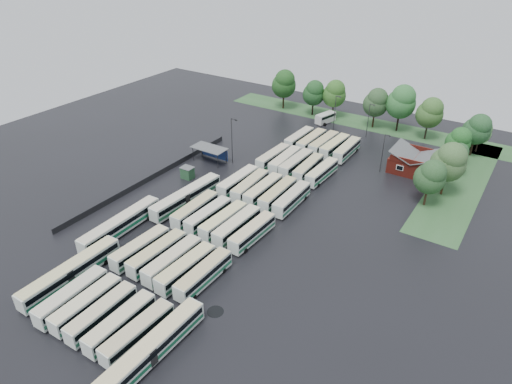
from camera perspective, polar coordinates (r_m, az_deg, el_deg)
The scene contains 63 objects.
ground at distance 83.39m, azimuth -5.70°, elevation -4.56°, with size 160.00×160.00×0.00m, color black.
brick_building at distance 107.52m, azimuth 19.18°, elevation 3.35°, with size 10.07×8.60×5.39m.
wash_shed at distance 106.33m, azimuth -5.73°, elevation 5.33°, with size 8.20×4.20×3.58m.
utility_hut at distance 100.08m, azimuth -8.57°, elevation 2.41°, with size 2.70×2.20×2.62m.
grass_strip_north at distance 133.42m, azimuth 12.67°, elevation 8.58°, with size 80.00×10.00×0.01m, color #2C572B.
grass_strip_east at distance 106.92m, azimuth 24.10°, elevation 1.04°, with size 10.00×50.00×0.01m, color #2C572B.
west_fence at distance 101.32m, azimuth -12.80°, elevation 1.87°, with size 0.10×50.00×1.20m, color #2D2D30.
bus_r0c0 at distance 71.53m, azimuth -22.03°, elevation -12.03°, with size 2.92×11.60×3.20m.
bus_r0c1 at distance 69.67m, azimuth -20.39°, elevation -13.00°, with size 2.61×11.19×3.10m.
bus_r0c2 at distance 67.65m, azimuth -18.70°, elevation -14.17°, with size 2.63×11.12×3.08m.
bus_r0c3 at distance 65.57m, azimuth -16.58°, elevation -15.43°, with size 2.50×11.12×3.09m.
bus_r0c4 at distance 63.77m, azimuth -14.56°, elevation -16.66°, with size 2.71×11.17×3.09m.
bus_r1c0 at distance 77.73m, azimuth -14.25°, elevation -6.81°, with size 2.74×11.29×3.12m.
bus_r1c1 at distance 75.87m, azimuth -12.23°, elevation -7.52°, with size 2.70×11.48×3.18m.
bus_r1c2 at distance 73.90m, azimuth -10.37°, elevation -8.42°, with size 2.60×11.62×3.23m.
bus_r1c3 at distance 72.09m, azimuth -8.74°, elevation -9.40°, with size 2.83×11.55×3.19m.
bus_r1c4 at distance 70.65m, azimuth -6.57°, elevation -10.20°, with size 2.46×11.29×3.14m.
bus_r2c0 at distance 85.80m, azimuth -7.62°, elevation -2.21°, with size 2.62×11.46×3.18m.
bus_r2c1 at distance 83.98m, azimuth -5.97°, elevation -2.92°, with size 2.62×11.11×3.08m.
bus_r2c2 at distance 82.16m, azimuth -4.06°, elevation -3.61°, with size 2.81×11.37×3.14m.
bus_r2c3 at distance 80.64m, azimuth -2.39°, elevation -4.25°, with size 2.66×11.51×3.19m.
bus_r2c4 at distance 79.06m, azimuth -0.48°, elevation -5.06°, with size 2.72×11.13×3.08m.
bus_r3c0 at distance 94.58m, azimuth -2.25°, elevation 1.34°, with size 2.65×11.64×3.23m.
bus_r3c1 at distance 92.85m, azimuth -0.73°, elevation 0.76°, with size 2.97×11.53×3.18m.
bus_r3c2 at distance 91.45m, azimuth 0.92°, elevation 0.25°, with size 2.43×11.38×3.17m.
bus_r3c3 at distance 90.09m, azimuth 2.76°, elevation -0.26°, with size 2.65×11.55×3.20m.
bus_r3c4 at distance 88.70m, azimuth 4.49°, elevation -0.86°, with size 2.57×11.40×3.16m.
bus_r4c0 at distance 105.07m, azimuth 2.16°, elevation 4.38°, with size 2.66×11.29×3.13m.
bus_r4c1 at distance 103.50m, azimuth 3.65°, elevation 3.95°, with size 2.78×11.60×3.21m.
bus_r4c2 at distance 102.35m, azimuth 5.04°, elevation 3.59°, with size 2.58×11.66×3.24m.
bus_r4c3 at distance 100.79m, azimuth 6.56°, elevation 3.01°, with size 2.74×11.19×3.09m.
bus_r4c4 at distance 99.34m, azimuth 8.23°, elevation 2.46°, with size 2.68×11.13×3.08m.
bus_r5c0 at distance 115.49m, azimuth 5.42°, elevation 6.70°, with size 2.53×11.11×3.08m.
bus_r5c1 at distance 114.08m, azimuth 6.94°, elevation 6.35°, with size 2.56×11.53×3.20m.
bus_r5c2 at distance 113.10m, azimuth 8.46°, elevation 6.03°, with size 2.82×11.64×3.22m.
bus_r5c3 at distance 112.05m, azimuth 9.81°, elevation 5.66°, with size 2.96×11.54×3.18m.
bus_r5c4 at distance 110.78m, azimuth 11.30°, elevation 5.21°, with size 2.52×11.32×3.15m.
artic_bus_west_a at distance 75.97m, azimuth -22.14°, elevation -9.27°, with size 2.56×17.27×3.20m.
artic_bus_west_b at distance 90.10m, azimuth -8.70°, elevation -0.57°, with size 3.35×17.57×3.24m.
artic_bus_west_c at distance 84.40m, azimuth -16.57°, elevation -3.89°, with size 2.86×17.41×3.22m.
artic_bus_east at distance 61.39m, azimuth -12.90°, elevation -18.59°, with size 2.57×17.38×3.22m.
minibus at distance 130.37m, azimuth 8.68°, elevation 9.18°, with size 3.81×6.69×2.76m.
tree_north_0 at distance 138.40m, azimuth 3.54°, elevation 13.38°, with size 7.20×7.20×11.92m.
tree_north_1 at distance 134.06m, azimuth 7.26°, elevation 12.21°, with size 6.29×6.29×10.41m.
tree_north_2 at distance 133.04m, azimuth 9.80°, elevation 12.06°, with size 6.65×6.65×11.02m.
tree_north_3 at distance 127.89m, azimuth 14.80°, elevation 10.80°, with size 6.70×6.70×11.09m.
tree_north_4 at distance 126.81m, azimuth 17.74°, elevation 10.73°, with size 7.73×7.73×12.80m.
tree_north_5 at distance 124.19m, azimuth 20.96°, elevation 9.27°, with size 6.77×6.77×11.21m.
tree_north_6 at distance 121.92m, azimuth 26.35°, elevation 6.79°, with size 5.03×5.03×8.33m.
tree_east_0 at distance 92.70m, azimuth 21.01°, elevation 1.81°, with size 6.01×6.01×9.95m.
tree_east_1 at distance 97.53m, azimuth 23.01°, elevation 3.51°, with size 7.02×7.02×11.63m.
tree_east_2 at distance 107.75m, azimuth 23.89°, elevation 4.30°, with size 4.69×4.69×7.76m.
tree_east_3 at distance 112.48m, azimuth 24.03°, elevation 5.87°, with size 5.60×5.60×9.28m.
tree_east_4 at distance 118.89m, azimuth 25.94°, elevation 7.10°, with size 6.38×6.38×10.57m.
lamp_post_ne at distance 103.70m, azimuth 15.65°, elevation 5.02°, with size 1.39×0.27×9.02m.
lamp_post_nw at distance 103.66m, azimuth -2.98°, elevation 6.82°, with size 1.69×0.33×10.99m.
lamp_post_back_w at distance 123.80m, azimuth 9.89°, elevation 9.98°, with size 1.50×0.29×9.73m.
lamp_post_back_e at distance 121.51m, azimuth 13.92°, elevation 8.95°, with size 1.39×0.27×9.02m.
puddle_0 at distance 73.20m, azimuth -19.07°, elevation -12.08°, with size 6.31×6.31×0.01m, color black.
puddle_1 at distance 65.12m, azimuth -13.38°, elevation -17.40°, with size 3.88×3.88×0.01m, color black.
puddle_2 at distance 88.52m, azimuth -7.89°, elevation -2.47°, with size 7.45×7.45×0.01m, color black.
puddle_3 at distance 80.99m, azimuth -2.36°, elevation -5.59°, with size 3.65×3.65×0.01m, color black.
puddle_4 at distance 67.17m, azimuth -5.11°, elevation -14.67°, with size 2.46×2.46×0.01m, color black.
Camera 1 is at (44.35, -52.63, 47.08)m, focal length 32.00 mm.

